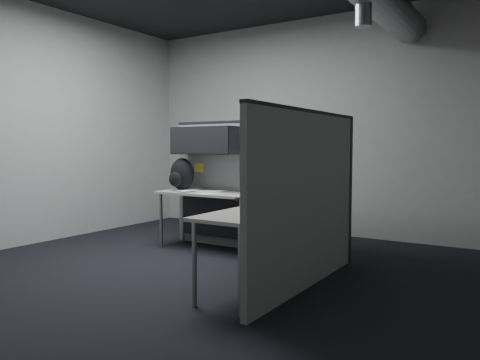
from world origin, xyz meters
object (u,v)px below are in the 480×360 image
Objects in this scene: phone at (254,206)px; backpack at (182,175)px; desk at (247,208)px; monitor at (297,178)px; keyboard at (254,199)px.

phone is 2.13m from backpack.
phone reaches higher than desk.
desk is 0.66m from monitor.
desk is 1.25m from backpack.
backpack is (-1.70, 0.10, -0.02)m from monitor.
monitor is 2.00× the size of phone.
backpack is (-1.40, 0.50, 0.19)m from keyboard.
phone reaches higher than keyboard.
backpack reaches higher than keyboard.
desk is at bearing 4.87° from backpack.
monitor is 1.70m from backpack.
keyboard is (0.23, -0.22, 0.13)m from desk.
backpack is (-1.17, 0.29, 0.32)m from desk.
keyboard is 0.91× the size of backpack.
monitor reaches higher than desk.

